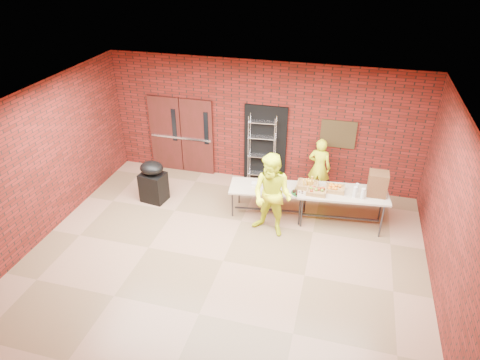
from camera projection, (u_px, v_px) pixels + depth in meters
The scene contains 19 objects.
room at pixel (221, 194), 7.88m from camera, with size 8.08×7.08×3.28m.
double_doors at pixel (182, 135), 11.52m from camera, with size 1.78×0.12×2.10m.
dark_doorway at pixel (265, 144), 11.03m from camera, with size 1.10×0.06×2.10m, color black.
bronze_plaque at pixel (338, 134), 10.37m from camera, with size 0.85×0.04×0.70m, color #3A2D17.
wire_rack at pixel (262, 150), 10.98m from camera, with size 0.69×0.23×1.88m, color silver, non-canonical shape.
table_left at pixel (269, 189), 9.80m from camera, with size 1.89×0.99×0.74m.
table_right at pixel (343, 194), 9.48m from camera, with size 2.06×1.04×0.82m.
basket_bananas at pixel (308, 185), 9.59m from camera, with size 0.47×0.36×0.14m.
basket_oranges at pixel (335, 189), 9.45m from camera, with size 0.42×0.33×0.13m.
basket_apples at pixel (316, 191), 9.36m from camera, with size 0.42×0.33×0.13m.
muffin_tray at pixel (300, 191), 9.52m from camera, with size 0.37×0.37×0.09m.
napkin_box at pixel (256, 184), 9.82m from camera, with size 0.20×0.13×0.07m, color silver.
coffee_dispenser at pixel (378, 184), 9.22m from camera, with size 0.41×0.36×0.54m, color brown.
cup_stack_front at pixel (355, 192), 9.19m from camera, with size 0.09×0.09×0.26m, color silver.
cup_stack_mid at pixel (363, 194), 9.14m from camera, with size 0.08×0.08×0.25m, color silver.
cup_stack_back at pixel (357, 188), 9.38m from camera, with size 0.07×0.07×0.21m, color silver.
covered_grill at pixel (153, 181), 10.42m from camera, with size 0.64×0.56×1.06m.
volunteer_woman at pixel (319, 167), 10.54m from camera, with size 0.56×0.37×1.53m, color #ECFA1B.
volunteer_man at pixel (272, 196), 9.05m from camera, with size 0.92×0.72×1.90m, color #ECFA1B.
Camera 1 is at (2.06, -6.38, 5.75)m, focal length 32.00 mm.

